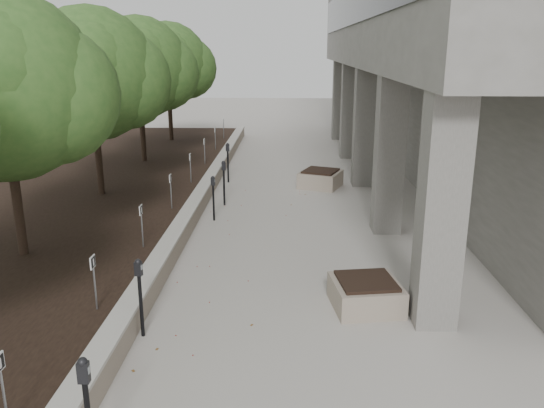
# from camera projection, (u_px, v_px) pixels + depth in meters

# --- Properties ---
(ground) EXTENTS (90.00, 90.00, 0.00)m
(ground) POSITION_uv_depth(u_px,v_px,m) (233.00, 348.00, 8.78)
(ground) COLOR #AEA7A0
(ground) RESTS_ON ground
(retaining_wall) EXTENTS (0.39, 26.00, 0.50)m
(retaining_wall) POSITION_uv_depth(u_px,v_px,m) (205.00, 191.00, 17.42)
(retaining_wall) COLOR #A29281
(retaining_wall) RESTS_ON ground
(planting_bed) EXTENTS (7.00, 26.00, 0.40)m
(planting_bed) POSITION_uv_depth(u_px,v_px,m) (91.00, 191.00, 17.55)
(planting_bed) COLOR black
(planting_bed) RESTS_ON ground
(crabapple_tree_2) EXTENTS (4.60, 4.00, 5.44)m
(crabapple_tree_2) POSITION_uv_depth(u_px,v_px,m) (7.00, 127.00, 10.96)
(crabapple_tree_2) COLOR #315922
(crabapple_tree_2) RESTS_ON planting_bed
(crabapple_tree_3) EXTENTS (4.60, 4.00, 5.44)m
(crabapple_tree_3) POSITION_uv_depth(u_px,v_px,m) (94.00, 102.00, 15.77)
(crabapple_tree_3) COLOR #315922
(crabapple_tree_3) RESTS_ON planting_bed
(crabapple_tree_4) EXTENTS (4.60, 4.00, 5.44)m
(crabapple_tree_4) POSITION_uv_depth(u_px,v_px,m) (140.00, 90.00, 20.57)
(crabapple_tree_4) COLOR #315922
(crabapple_tree_4) RESTS_ON planting_bed
(crabapple_tree_5) EXTENTS (4.60, 4.00, 5.44)m
(crabapple_tree_5) POSITION_uv_depth(u_px,v_px,m) (169.00, 82.00, 25.37)
(crabapple_tree_5) COLOR #315922
(crabapple_tree_5) RESTS_ON planting_bed
(parking_sign_1) EXTENTS (0.04, 0.22, 0.96)m
(parking_sign_1) POSITION_uv_depth(u_px,v_px,m) (3.00, 392.00, 6.22)
(parking_sign_1) COLOR black
(parking_sign_1) RESTS_ON planting_bed
(parking_sign_2) EXTENTS (0.04, 0.22, 0.96)m
(parking_sign_2) POSITION_uv_depth(u_px,v_px,m) (95.00, 283.00, 9.10)
(parking_sign_2) COLOR black
(parking_sign_2) RESTS_ON planting_bed
(parking_sign_3) EXTENTS (0.04, 0.22, 0.96)m
(parking_sign_3) POSITION_uv_depth(u_px,v_px,m) (142.00, 226.00, 11.98)
(parking_sign_3) COLOR black
(parking_sign_3) RESTS_ON planting_bed
(parking_sign_4) EXTENTS (0.04, 0.22, 0.96)m
(parking_sign_4) POSITION_uv_depth(u_px,v_px,m) (171.00, 191.00, 14.86)
(parking_sign_4) COLOR black
(parking_sign_4) RESTS_ON planting_bed
(parking_sign_5) EXTENTS (0.04, 0.22, 0.96)m
(parking_sign_5) POSITION_uv_depth(u_px,v_px,m) (191.00, 168.00, 17.74)
(parking_sign_5) COLOR black
(parking_sign_5) RESTS_ON planting_bed
(parking_sign_6) EXTENTS (0.04, 0.22, 0.96)m
(parking_sign_6) POSITION_uv_depth(u_px,v_px,m) (205.00, 151.00, 20.63)
(parking_sign_6) COLOR black
(parking_sign_6) RESTS_ON planting_bed
(parking_sign_7) EXTENTS (0.04, 0.22, 0.96)m
(parking_sign_7) POSITION_uv_depth(u_px,v_px,m) (215.00, 138.00, 23.51)
(parking_sign_7) COLOR black
(parking_sign_7) RESTS_ON planting_bed
(parking_sign_8) EXTENTS (0.04, 0.22, 0.96)m
(parking_sign_8) POSITION_uv_depth(u_px,v_px,m) (224.00, 128.00, 26.39)
(parking_sign_8) COLOR black
(parking_sign_8) RESTS_ON planting_bed
(parking_meter_2) EXTENTS (0.15, 0.12, 1.38)m
(parking_meter_2) POSITION_uv_depth(u_px,v_px,m) (141.00, 298.00, 8.98)
(parking_meter_2) COLOR black
(parking_meter_2) RESTS_ON ground
(parking_meter_3) EXTENTS (0.16, 0.14, 1.38)m
(parking_meter_3) POSITION_uv_depth(u_px,v_px,m) (224.00, 183.00, 16.55)
(parking_meter_3) COLOR black
(parking_meter_3) RESTS_ON ground
(parking_meter_4) EXTENTS (0.14, 0.11, 1.27)m
(parking_meter_4) POSITION_uv_depth(u_px,v_px,m) (213.00, 198.00, 15.10)
(parking_meter_4) COLOR black
(parking_meter_4) RESTS_ON ground
(parking_meter_5) EXTENTS (0.15, 0.12, 1.42)m
(parking_meter_5) POSITION_uv_depth(u_px,v_px,m) (228.00, 163.00, 19.39)
(parking_meter_5) COLOR black
(parking_meter_5) RESTS_ON ground
(planter_front) EXTENTS (1.37, 1.37, 0.56)m
(planter_front) POSITION_uv_depth(u_px,v_px,m) (366.00, 293.00, 10.09)
(planter_front) COLOR #A29281
(planter_front) RESTS_ON ground
(planter_back) EXTENTS (1.66, 1.66, 0.60)m
(planter_back) POSITION_uv_depth(u_px,v_px,m) (320.00, 178.00, 18.86)
(planter_back) COLOR #A29281
(planter_back) RESTS_ON ground
(berry_scatter) EXTENTS (3.30, 14.10, 0.02)m
(berry_scatter) POSITION_uv_depth(u_px,v_px,m) (250.00, 241.00, 13.59)
(berry_scatter) COLOR maroon
(berry_scatter) RESTS_ON ground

